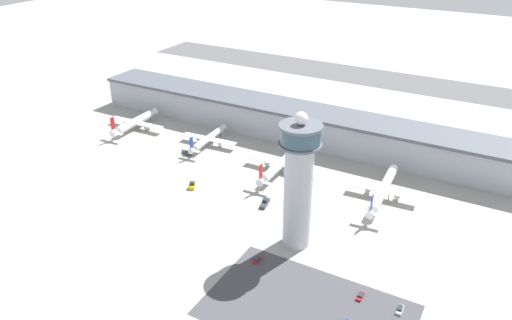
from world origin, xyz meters
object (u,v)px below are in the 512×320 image
object	(u,v)px
service_truck_catering	(265,203)
service_truck_baggage	(187,152)
airplane_gate_delta	(383,190)
airplane_gate_bravo	(208,139)
service_truck_water	(193,185)
car_grey_coupe	(257,260)
airplane_gate_charlie	(281,164)
car_blue_compact	(400,309)
car_silver_sedan	(360,296)
control_tower	(298,180)
service_truck_fuel	(302,177)
airplane_gate_alpha	(135,122)

from	to	relation	value
service_truck_catering	service_truck_baggage	bearing A→B (deg)	158.14
airplane_gate_delta	service_truck_baggage	size ratio (longest dim) A/B	6.73
airplane_gate_bravo	service_truck_water	size ratio (longest dim) A/B	5.71
airplane_gate_delta	service_truck_water	xyz separation A→B (m)	(-77.63, -31.70, -3.57)
airplane_gate_delta	car_grey_coupe	world-z (taller)	airplane_gate_delta
airplane_gate_charlie	car_blue_compact	size ratio (longest dim) A/B	9.40
airplane_gate_charlie	service_truck_catering	distance (m)	30.63
car_grey_coupe	car_silver_sedan	xyz separation A→B (m)	(38.50, 0.06, 0.03)
service_truck_water	car_silver_sedan	xyz separation A→B (m)	(89.48, -31.59, -0.51)
car_blue_compact	car_silver_sedan	distance (m)	12.77
airplane_gate_charlie	car_blue_compact	bearing A→B (deg)	-40.78
airplane_gate_charlie	service_truck_catering	bearing A→B (deg)	-75.99
car_silver_sedan	airplane_gate_delta	bearing A→B (deg)	100.61
airplane_gate_charlie	car_blue_compact	world-z (taller)	airplane_gate_charlie
airplane_gate_bravo	control_tower	bearing A→B (deg)	-35.67
service_truck_fuel	airplane_gate_delta	bearing A→B (deg)	0.92
airplane_gate_charlie	airplane_gate_delta	bearing A→B (deg)	-0.98
control_tower	service_truck_catering	world-z (taller)	control_tower
service_truck_fuel	car_blue_compact	xyz separation A→B (m)	(62.39, -62.48, -0.44)
service_truck_catering	service_truck_fuel	xyz separation A→B (m)	(4.36, 28.07, 0.19)
service_truck_water	car_blue_compact	size ratio (longest dim) A/B	1.35
car_grey_coupe	airplane_gate_delta	bearing A→B (deg)	67.18
service_truck_fuel	airplane_gate_charlie	bearing A→B (deg)	172.96
control_tower	service_truck_catering	bearing A→B (deg)	141.99
airplane_gate_delta	car_blue_compact	distance (m)	67.84
control_tower	service_truck_catering	distance (m)	39.27
service_truck_water	car_grey_coupe	world-z (taller)	service_truck_water
airplane_gate_alpha	service_truck_catering	xyz separation A→B (m)	(103.13, -35.74, -3.23)
control_tower	airplane_gate_alpha	world-z (taller)	control_tower
airplane_gate_delta	service_truck_fuel	bearing A→B (deg)	-179.08
service_truck_water	car_silver_sedan	distance (m)	94.89
service_truck_baggage	airplane_gate_delta	bearing A→B (deg)	3.09
control_tower	airplane_gate_alpha	size ratio (longest dim) A/B	1.41
service_truck_catering	service_truck_water	bearing A→B (deg)	-175.13
service_truck_catering	service_truck_fuel	world-z (taller)	service_truck_fuel
airplane_gate_alpha	car_grey_coupe	size ratio (longest dim) A/B	9.03
airplane_gate_bravo	car_silver_sedan	distance (m)	130.05
service_truck_baggage	car_blue_compact	world-z (taller)	service_truck_baggage
airplane_gate_bravo	car_grey_coupe	bearing A→B (deg)	-45.98
airplane_gate_delta	car_grey_coupe	bearing A→B (deg)	-112.82
airplane_gate_bravo	car_grey_coupe	world-z (taller)	airplane_gate_bravo
car_silver_sedan	car_blue_compact	bearing A→B (deg)	0.90
control_tower	service_truck_baggage	bearing A→B (deg)	153.02
airplane_gate_bravo	service_truck_catering	world-z (taller)	airplane_gate_bravo
airplane_gate_delta	service_truck_baggage	world-z (taller)	airplane_gate_delta
car_blue_compact	control_tower	bearing A→B (deg)	159.40
service_truck_baggage	car_silver_sedan	xyz separation A→B (m)	(111.99, -57.88, -0.48)
service_truck_water	car_silver_sedan	world-z (taller)	service_truck_water
airplane_gate_alpha	airplane_gate_delta	bearing A→B (deg)	-2.78
airplane_gate_alpha	airplane_gate_delta	xyz separation A→B (m)	(145.26, -7.06, 0.56)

